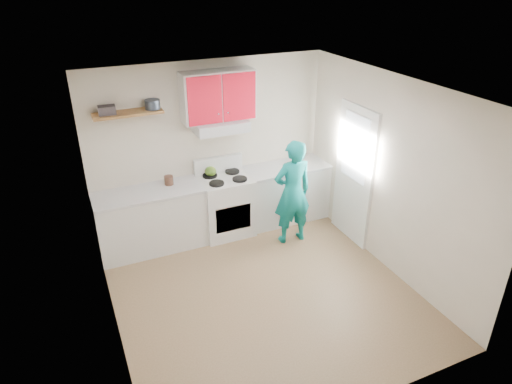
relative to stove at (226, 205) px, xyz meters
name	(u,v)px	position (x,y,z in m)	size (l,w,h in m)	color
floor	(263,292)	(-0.10, -1.57, -0.46)	(3.80, 3.80, 0.00)	brown
ceiling	(265,91)	(-0.10, -1.57, 2.14)	(3.60, 3.80, 0.04)	white
back_wall	(210,148)	(-0.10, 0.32, 0.84)	(3.60, 0.04, 2.60)	beige
front_wall	(362,302)	(-0.10, -3.47, 0.84)	(3.60, 0.04, 2.60)	beige
left_wall	(103,236)	(-1.90, -1.57, 0.84)	(0.04, 3.80, 2.60)	beige
right_wall	(389,176)	(1.70, -1.57, 0.84)	(0.04, 3.80, 2.60)	beige
door	(354,175)	(1.68, -0.88, 0.56)	(0.05, 0.85, 2.05)	white
door_glass	(355,148)	(1.65, -0.88, 0.99)	(0.01, 0.55, 0.95)	white
counter_left	(151,221)	(-1.14, 0.02, -0.01)	(1.52, 0.60, 0.90)	silver
counter_right	(285,193)	(1.04, 0.02, -0.01)	(1.32, 0.60, 0.90)	silver
stove	(226,205)	(0.00, 0.00, 0.00)	(0.76, 0.65, 0.92)	white
range_hood	(220,126)	(0.00, 0.10, 1.24)	(0.76, 0.44, 0.15)	silver
upper_cabinets	(218,96)	(0.00, 0.16, 1.66)	(1.02, 0.33, 0.70)	red
shelf	(128,113)	(-1.25, 0.18, 1.56)	(0.90, 0.30, 0.04)	brown
books	(107,110)	(-1.51, 0.17, 1.63)	(0.22, 0.16, 0.11)	#373035
tin	(152,104)	(-0.92, 0.18, 1.64)	(0.20, 0.20, 0.12)	#333D4C
kettle	(210,171)	(-0.16, 0.16, 0.53)	(0.17, 0.17, 0.15)	#4D7220
crock	(169,181)	(-0.81, 0.12, 0.52)	(0.13, 0.13, 0.15)	#492D20
cutting_board	(268,170)	(0.73, 0.03, 0.45)	(0.27, 0.20, 0.02)	olive
silicone_mat	(312,162)	(1.53, 0.05, 0.44)	(0.31, 0.26, 0.01)	red
person	(292,193)	(0.81, -0.62, 0.34)	(0.58, 0.38, 1.60)	#0D7D7A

